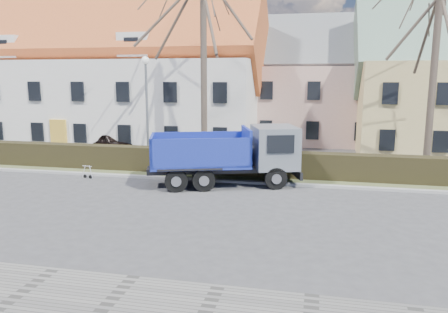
% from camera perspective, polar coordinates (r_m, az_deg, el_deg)
% --- Properties ---
extents(ground, '(120.00, 120.00, 0.00)m').
position_cam_1_polar(ground, '(17.04, -3.40, -6.95)').
color(ground, '#3C3C3E').
extents(curb_far, '(80.00, 0.30, 0.12)m').
position_cam_1_polar(curb_far, '(21.32, -0.05, -3.21)').
color(curb_far, '#959493').
rests_on(curb_far, ground).
extents(grass_strip, '(80.00, 3.00, 0.10)m').
position_cam_1_polar(grass_strip, '(22.85, 0.81, -2.31)').
color(grass_strip, '#49522E').
rests_on(grass_strip, ground).
extents(hedge, '(60.00, 0.90, 1.30)m').
position_cam_1_polar(hedge, '(22.53, 0.71, -0.93)').
color(hedge, black).
rests_on(hedge, ground).
extents(building_white, '(26.80, 10.80, 9.50)m').
position_cam_1_polar(building_white, '(36.14, -16.75, 9.44)').
color(building_white, silver).
rests_on(building_white, ground).
extents(building_pink, '(10.80, 8.80, 8.00)m').
position_cam_1_polar(building_pink, '(35.66, 11.75, 8.44)').
color(building_pink, tan).
rests_on(building_pink, ground).
extents(tree_1, '(9.20, 9.20, 12.65)m').
position_cam_1_polar(tree_1, '(25.02, -2.68, 13.25)').
color(tree_1, '#44382F').
rests_on(tree_1, ground).
extents(tree_2, '(8.00, 8.00, 11.00)m').
position_cam_1_polar(tree_2, '(24.77, 25.74, 10.37)').
color(tree_2, '#44382F').
rests_on(tree_2, ground).
extents(dump_truck, '(7.66, 4.82, 2.87)m').
position_cam_1_polar(dump_truck, '(20.50, -0.57, 0.17)').
color(dump_truck, navy).
rests_on(dump_truck, ground).
extents(streetlight, '(0.49, 0.49, 6.23)m').
position_cam_1_polar(streetlight, '(24.56, -10.01, 5.66)').
color(streetlight, gray).
rests_on(streetlight, ground).
extents(cart_frame, '(0.88, 0.61, 0.73)m').
position_cam_1_polar(cart_frame, '(23.26, -17.84, -1.79)').
color(cart_frame, silver).
rests_on(cart_frame, ground).
extents(parked_car_a, '(4.26, 2.92, 1.35)m').
position_cam_1_polar(parked_car_a, '(30.73, -14.71, 1.81)').
color(parked_car_a, black).
rests_on(parked_car_a, ground).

